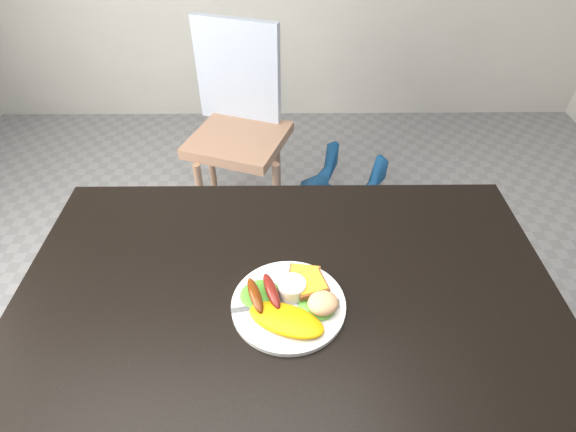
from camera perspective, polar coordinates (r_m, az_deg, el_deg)
The scene contains 14 objects.
dining_table at distance 1.01m, azimuth -0.05°, elevation -10.89°, with size 1.20×0.80×0.04m, color black.
dining_chair at distance 2.08m, azimuth -6.30°, elevation 9.62°, with size 0.40×0.40×0.05m, color #9F745A.
person at distance 1.57m, azimuth 2.25°, elevation 9.92°, with size 0.51×0.34×1.43m, color navy.
plate at distance 0.97m, azimuth 0.07°, elevation -11.21°, with size 0.24×0.24×0.01m, color white.
lettuce_left at distance 0.98m, azimuth -3.57°, elevation -9.85°, with size 0.09×0.08×0.01m, color #2D881E.
lettuce_right at distance 0.96m, azimuth 3.67°, elevation -11.44°, with size 0.08×0.07×0.01m, color green.
omelette at distance 0.93m, azimuth -0.23°, elevation -13.04°, with size 0.16×0.08×0.02m, color orange.
sausage_a at distance 0.96m, azimuth -4.20°, elevation -10.01°, with size 0.02×0.10×0.02m, color #6B2108.
sausage_b at distance 0.96m, azimuth -2.10°, elevation -9.49°, with size 0.02×0.10×0.02m, color maroon.
ramekin at distance 0.97m, azimuth 0.49°, elevation -9.19°, with size 0.06×0.06×0.03m, color white.
toast_a at distance 1.00m, azimuth 2.03°, elevation -7.85°, with size 0.07×0.07×0.01m, color brown.
toast_b at distance 0.98m, azimuth 2.78°, elevation -8.60°, with size 0.07×0.07×0.01m, color brown.
potato_salad at distance 0.94m, azimuth 4.47°, elevation -10.98°, with size 0.06×0.06×0.03m, color beige.
fork at distance 0.96m, azimuth -2.13°, elevation -11.25°, with size 0.17×0.01×0.00m, color #ADAFB7.
Camera 1 is at (-0.00, -0.62, 1.52)m, focal length 28.00 mm.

